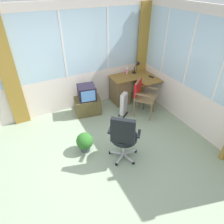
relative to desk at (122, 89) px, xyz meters
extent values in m
cube|color=gray|center=(-1.40, -1.71, -0.43)|extent=(5.56, 5.06, 0.06)
cube|color=silver|center=(-1.40, 0.35, 0.06)|extent=(4.56, 0.06, 0.93)
cube|color=silver|center=(-1.40, 0.35, 1.28)|extent=(4.47, 0.06, 1.50)
cube|color=silver|center=(-1.40, 0.35, 2.12)|extent=(4.56, 0.06, 0.18)
cube|color=white|center=(-2.54, 0.35, 1.28)|extent=(0.04, 0.07, 1.50)
cube|color=white|center=(-1.40, 0.35, 1.28)|extent=(0.04, 0.07, 1.50)
cube|color=white|center=(-0.26, 0.35, 1.28)|extent=(0.04, 0.07, 1.50)
cube|color=silver|center=(0.91, -1.71, 0.06)|extent=(0.06, 4.06, 0.93)
cube|color=silver|center=(0.91, -1.71, 1.28)|extent=(0.06, 3.97, 1.50)
cube|color=silver|center=(0.91, -1.71, 2.12)|extent=(0.06, 4.06, 0.18)
cube|color=white|center=(0.91, -1.30, 1.28)|extent=(0.07, 0.04, 1.50)
cube|color=white|center=(0.91, -0.49, 1.28)|extent=(0.07, 0.04, 1.50)
cube|color=olive|center=(-2.66, 0.27, 0.85)|extent=(0.35, 0.07, 2.51)
cube|color=olive|center=(0.78, 0.22, 0.85)|extent=(0.35, 0.10, 2.51)
cube|color=olive|center=(0.29, 0.02, 0.33)|extent=(1.15, 0.57, 0.02)
cube|color=olive|center=(0.58, -0.46, 0.33)|extent=(0.57, 0.39, 0.02)
cube|color=brown|center=(-0.05, 0.02, -0.05)|extent=(0.40, 0.53, 0.71)
cylinder|color=#4C4C51|center=(0.34, -0.62, -0.04)|extent=(0.04, 0.04, 0.72)
cylinder|color=#4C4C51|center=(-0.24, 0.26, -0.04)|extent=(0.04, 0.04, 0.72)
cylinder|color=black|center=(0.46, 0.13, 0.35)|extent=(0.13, 0.13, 0.02)
cylinder|color=black|center=(0.46, 0.13, 0.44)|extent=(0.02, 0.02, 0.15)
cylinder|color=black|center=(0.51, 0.10, 0.59)|extent=(0.03, 0.08, 0.14)
cone|color=black|center=(0.56, 0.06, 0.62)|extent=(0.13, 0.13, 0.12)
cube|color=black|center=(0.72, -0.32, 0.35)|extent=(0.07, 0.16, 0.02)
cylinder|color=pink|center=(0.23, 0.15, 0.42)|extent=(0.06, 0.06, 0.16)
cone|color=white|center=(0.23, 0.15, 0.53)|extent=(0.06, 0.06, 0.06)
cylinder|color=brown|center=(0.18, -1.13, -0.16)|extent=(0.04, 0.04, 0.47)
cylinder|color=brown|center=(0.52, -0.85, -0.16)|extent=(0.04, 0.04, 0.47)
cylinder|color=brown|center=(-0.10, -0.79, -0.16)|extent=(0.04, 0.04, 0.47)
cylinder|color=brown|center=(0.24, -0.51, -0.16)|extent=(0.04, 0.04, 0.47)
cube|color=brown|center=(0.21, -0.82, 0.09)|extent=(0.68, 0.68, 0.04)
cube|color=brown|center=(0.07, -0.65, 0.31)|extent=(0.36, 0.30, 0.40)
cube|color=red|center=(0.07, -0.65, 0.33)|extent=(0.39, 0.34, 0.34)
cube|color=brown|center=(0.04, -0.96, 0.27)|extent=(0.30, 0.36, 0.03)
cube|color=brown|center=(0.38, -0.68, 0.27)|extent=(0.30, 0.36, 0.03)
cube|color=#B7B7BF|center=(-1.11, -1.77, -0.36)|extent=(0.24, 0.21, 0.02)
cylinder|color=black|center=(-1.22, -1.68, -0.38)|extent=(0.05, 0.05, 0.05)
cube|color=#B7B7BF|center=(-1.12, -1.93, -0.36)|extent=(0.26, 0.18, 0.02)
cylinder|color=black|center=(-1.24, -2.00, -0.38)|extent=(0.05, 0.05, 0.05)
cube|color=#B7B7BF|center=(-0.97, -1.99, -0.36)|extent=(0.10, 0.28, 0.02)
cylinder|color=black|center=(-0.94, -2.13, -0.38)|extent=(0.05, 0.05, 0.05)
cube|color=#B7B7BF|center=(-0.86, -1.87, -0.36)|extent=(0.28, 0.06, 0.02)
cylinder|color=black|center=(-0.72, -1.88, -0.38)|extent=(0.05, 0.05, 0.05)
cube|color=#B7B7BF|center=(-0.95, -1.73, -0.36)|extent=(0.14, 0.27, 0.02)
cylinder|color=black|center=(-0.90, -1.60, -0.38)|extent=(0.05, 0.05, 0.05)
cylinder|color=#B7B7BF|center=(-1.00, -1.86, -0.14)|extent=(0.05, 0.05, 0.40)
cylinder|color=black|center=(-1.00, -1.86, 0.10)|extent=(0.50, 0.50, 0.09)
cube|color=black|center=(-1.12, -2.00, 0.40)|extent=(0.38, 0.34, 0.50)
cube|color=black|center=(-0.80, -2.03, 0.23)|extent=(0.18, 0.20, 0.04)
cube|color=black|center=(-1.21, -1.68, 0.23)|extent=(0.18, 0.20, 0.04)
cube|color=brown|center=(-1.07, -0.09, -0.19)|extent=(0.71, 0.54, 0.43)
cube|color=black|center=(-1.07, -0.09, 0.21)|extent=(0.48, 0.47, 0.36)
cube|color=#5E96E3|center=(-1.10, -0.29, 0.21)|extent=(0.34, 0.07, 0.28)
cube|color=silver|center=(-0.37, -0.66, -0.07)|extent=(0.08, 0.09, 0.59)
cube|color=silver|center=(-0.34, -0.63, -0.07)|extent=(0.08, 0.09, 0.59)
cube|color=silver|center=(-0.30, -0.61, -0.07)|extent=(0.08, 0.09, 0.59)
cube|color=silver|center=(-0.27, -0.58, -0.07)|extent=(0.08, 0.09, 0.59)
cube|color=silver|center=(-0.24, -0.56, -0.07)|extent=(0.08, 0.09, 0.59)
cube|color=silver|center=(-0.20, -0.53, -0.07)|extent=(0.08, 0.09, 0.59)
cube|color=black|center=(-0.24, -0.65, -0.39)|extent=(0.23, 0.19, 0.03)
cube|color=black|center=(-0.33, -0.54, -0.39)|extent=(0.23, 0.19, 0.03)
cube|color=silver|center=(-0.17, -0.51, -0.04)|extent=(0.09, 0.10, 0.41)
cylinder|color=#424F4F|center=(-1.62, -1.36, -0.34)|extent=(0.19, 0.19, 0.13)
sphere|color=#2A6724|center=(-1.62, -1.36, -0.14)|extent=(0.35, 0.35, 0.35)
camera|label=1|loc=(-2.49, -4.26, 2.62)|focal=31.97mm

